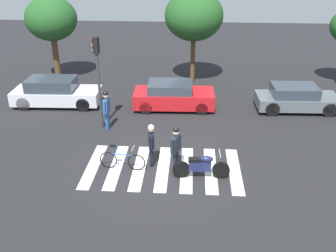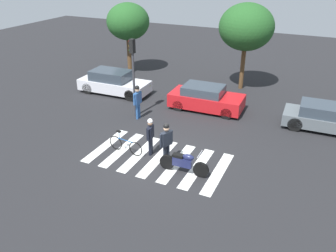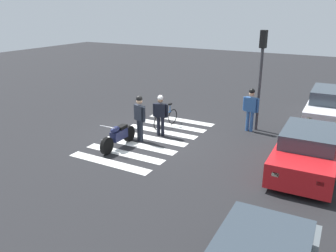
{
  "view_description": "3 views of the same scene",
  "coord_description": "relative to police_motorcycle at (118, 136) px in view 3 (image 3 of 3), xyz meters",
  "views": [
    {
      "loc": [
        0.98,
        -12.4,
        7.74
      ],
      "look_at": [
        0.11,
        1.23,
        1.2
      ],
      "focal_mm": 40.92,
      "sensor_mm": 36.0,
      "label": 1
    },
    {
      "loc": [
        5.76,
        -11.38,
        7.86
      ],
      "look_at": [
        0.04,
        0.94,
        1.15
      ],
      "focal_mm": 36.84,
      "sensor_mm": 36.0,
      "label": 2
    },
    {
      "loc": [
        11.18,
        7.05,
        5.05
      ],
      "look_at": [
        0.47,
        1.07,
        0.84
      ],
      "focal_mm": 37.25,
      "sensor_mm": 36.0,
      "label": 3
    }
  ],
  "objects": [
    {
      "name": "car_white_van",
      "position": [
        -7.49,
        6.47,
        0.24
      ],
      "size": [
        4.53,
        1.85,
        1.46
      ],
      "color": "black",
      "rests_on": "ground_plane"
    },
    {
      "name": "officer_by_motorcycle",
      "position": [
        -0.93,
        0.36,
        0.63
      ],
      "size": [
        0.38,
        0.64,
        1.86
      ],
      "color": "#1E232D",
      "rests_on": "ground_plane"
    },
    {
      "name": "traffic_light_pole",
      "position": [
        -4.53,
        3.98,
        2.35
      ],
      "size": [
        0.34,
        0.26,
        4.18
      ],
      "color": "#38383D",
      "rests_on": "ground_plane"
    },
    {
      "name": "crosswalk_stripes",
      "position": [
        -1.41,
        0.54,
        -0.45
      ],
      "size": [
        5.85,
        3.24,
        0.01
      ],
      "color": "silver",
      "rests_on": "ground_plane"
    },
    {
      "name": "car_red_convertible",
      "position": [
        -1.35,
        6.47,
        0.21
      ],
      "size": [
        4.14,
        1.93,
        1.38
      ],
      "color": "black",
      "rests_on": "ground_plane"
    },
    {
      "name": "pedestrian_bystander",
      "position": [
        -4.21,
        3.76,
        0.63
      ],
      "size": [
        0.25,
        0.69,
        1.86
      ],
      "color": "#2D5999",
      "rests_on": "ground_plane"
    },
    {
      "name": "leaning_bicycle",
      "position": [
        -2.95,
        0.38,
        -0.08
      ],
      "size": [
        1.76,
        0.46,
        1.0
      ],
      "color": "black",
      "rests_on": "ground_plane"
    },
    {
      "name": "police_motorcycle",
      "position": [
        0.0,
        0.0,
        0.0
      ],
      "size": [
        2.08,
        0.62,
        1.03
      ],
      "color": "black",
      "rests_on": "ground_plane"
    },
    {
      "name": "officer_on_foot",
      "position": [
        -1.87,
        0.74,
        0.53
      ],
      "size": [
        0.28,
        0.65,
        1.72
      ],
      "color": "black",
      "rests_on": "ground_plane"
    },
    {
      "name": "ground_plane",
      "position": [
        -1.41,
        0.54,
        -0.46
      ],
      "size": [
        60.0,
        60.0,
        0.0
      ],
      "primitive_type": "plane",
      "color": "#232326"
    }
  ]
}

